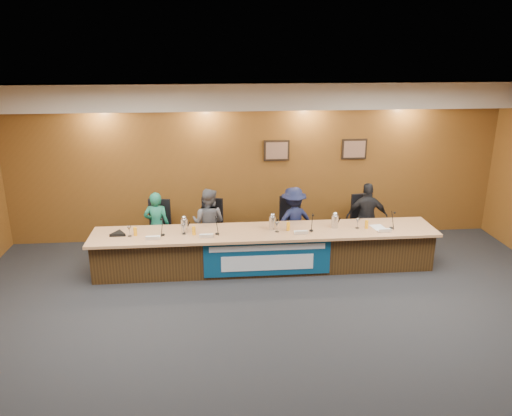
# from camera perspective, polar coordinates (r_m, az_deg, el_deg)

# --- Properties ---
(floor) EXTENTS (10.00, 10.00, 0.00)m
(floor) POSITION_cam_1_polar(r_m,az_deg,el_deg) (7.09, 3.17, -15.12)
(floor) COLOR black
(floor) RESTS_ON ground
(ceiling) EXTENTS (10.00, 8.00, 0.04)m
(ceiling) POSITION_cam_1_polar(r_m,az_deg,el_deg) (5.96, 3.71, 11.49)
(ceiling) COLOR silver
(ceiling) RESTS_ON wall_back
(wall_back) EXTENTS (10.00, 0.04, 3.20)m
(wall_back) POSITION_cam_1_polar(r_m,az_deg,el_deg) (10.16, 0.08, 5.20)
(wall_back) COLOR brown
(wall_back) RESTS_ON floor
(soffit) EXTENTS (10.00, 0.50, 0.50)m
(soffit) POSITION_cam_1_polar(r_m,az_deg,el_deg) (9.69, 0.23, 12.66)
(soffit) COLOR beige
(soffit) RESTS_ON wall_back
(dais_body) EXTENTS (6.00, 0.80, 0.70)m
(dais_body) POSITION_cam_1_polar(r_m,az_deg,el_deg) (9.03, 1.02, -4.87)
(dais_body) COLOR #392410
(dais_body) RESTS_ON floor
(dais_top) EXTENTS (6.10, 0.95, 0.05)m
(dais_top) POSITION_cam_1_polar(r_m,az_deg,el_deg) (8.84, 1.07, -2.76)
(dais_top) COLOR tan
(dais_top) RESTS_ON dais_body
(banner) EXTENTS (2.20, 0.02, 0.65)m
(banner) POSITION_cam_1_polar(r_m,az_deg,el_deg) (8.64, 1.32, -5.77)
(banner) COLOR navy
(banner) RESTS_ON dais_body
(banner_text_upper) EXTENTS (2.00, 0.01, 0.10)m
(banner_text_upper) POSITION_cam_1_polar(r_m,az_deg,el_deg) (8.55, 1.34, -4.58)
(banner_text_upper) COLOR silver
(banner_text_upper) RESTS_ON banner
(banner_text_lower) EXTENTS (1.60, 0.01, 0.28)m
(banner_text_lower) POSITION_cam_1_polar(r_m,az_deg,el_deg) (8.66, 1.32, -6.28)
(banner_text_lower) COLOR silver
(banner_text_lower) RESTS_ON banner
(wall_photo_left) EXTENTS (0.52, 0.04, 0.42)m
(wall_photo_left) POSITION_cam_1_polar(r_m,az_deg,el_deg) (10.12, 2.37, 6.58)
(wall_photo_left) COLOR black
(wall_photo_left) RESTS_ON wall_back
(wall_photo_right) EXTENTS (0.52, 0.04, 0.42)m
(wall_photo_right) POSITION_cam_1_polar(r_m,az_deg,el_deg) (10.45, 11.16, 6.63)
(wall_photo_right) COLOR black
(wall_photo_right) RESTS_ON wall_back
(panelist_a) EXTENTS (0.50, 0.35, 1.31)m
(panelist_a) POSITION_cam_1_polar(r_m,az_deg,el_deg) (9.54, -11.26, -1.99)
(panelist_a) COLOR #166148
(panelist_a) RESTS_ON floor
(panelist_b) EXTENTS (0.79, 0.71, 1.35)m
(panelist_b) POSITION_cam_1_polar(r_m,az_deg,el_deg) (9.47, -5.44, -1.71)
(panelist_b) COLOR #535459
(panelist_b) RESTS_ON floor
(panelist_c) EXTENTS (0.96, 0.71, 1.33)m
(panelist_c) POSITION_cam_1_polar(r_m,az_deg,el_deg) (9.60, 4.29, -1.47)
(panelist_c) COLOR #121734
(panelist_c) RESTS_ON floor
(panelist_d) EXTENTS (0.85, 0.46, 1.38)m
(panelist_d) POSITION_cam_1_polar(r_m,az_deg,el_deg) (9.92, 12.57, -1.06)
(panelist_d) COLOR black
(panelist_d) RESTS_ON floor
(office_chair_a) EXTENTS (0.55, 0.55, 0.08)m
(office_chair_a) POSITION_cam_1_polar(r_m,az_deg,el_deg) (9.69, -11.14, -2.75)
(office_chair_a) COLOR black
(office_chair_a) RESTS_ON floor
(office_chair_b) EXTENTS (0.62, 0.62, 0.08)m
(office_chair_b) POSITION_cam_1_polar(r_m,az_deg,el_deg) (9.63, -5.41, -2.60)
(office_chair_b) COLOR black
(office_chair_b) RESTS_ON floor
(office_chair_c) EXTENTS (0.52, 0.52, 0.08)m
(office_chair_c) POSITION_cam_1_polar(r_m,az_deg,el_deg) (9.75, 4.17, -2.29)
(office_chair_c) COLOR black
(office_chair_c) RESTS_ON floor
(office_chair_d) EXTENTS (0.55, 0.55, 0.08)m
(office_chair_d) POSITION_cam_1_polar(r_m,az_deg,el_deg) (10.08, 12.32, -1.98)
(office_chair_d) COLOR black
(office_chair_d) RESTS_ON floor
(nameplate_a) EXTENTS (0.24, 0.08, 0.10)m
(nameplate_a) POSITION_cam_1_polar(r_m,az_deg,el_deg) (8.58, -11.75, -3.35)
(nameplate_a) COLOR white
(nameplate_a) RESTS_ON dais_top
(microphone_a) EXTENTS (0.07, 0.07, 0.02)m
(microphone_a) POSITION_cam_1_polar(r_m,az_deg,el_deg) (8.77, -10.60, -3.03)
(microphone_a) COLOR black
(microphone_a) RESTS_ON dais_top
(juice_glass_a) EXTENTS (0.06, 0.06, 0.15)m
(juice_glass_a) POSITION_cam_1_polar(r_m,az_deg,el_deg) (8.84, -13.64, -2.62)
(juice_glass_a) COLOR #FDA210
(juice_glass_a) RESTS_ON dais_top
(water_glass_a) EXTENTS (0.08, 0.08, 0.18)m
(water_glass_a) POSITION_cam_1_polar(r_m,az_deg,el_deg) (8.82, -14.27, -2.62)
(water_glass_a) COLOR silver
(water_glass_a) RESTS_ON dais_top
(nameplate_b) EXTENTS (0.24, 0.08, 0.10)m
(nameplate_b) POSITION_cam_1_polar(r_m,az_deg,el_deg) (8.52, -5.70, -3.18)
(nameplate_b) COLOR white
(nameplate_b) RESTS_ON dais_top
(microphone_b) EXTENTS (0.07, 0.07, 0.02)m
(microphone_b) POSITION_cam_1_polar(r_m,az_deg,el_deg) (8.69, -4.45, -2.95)
(microphone_b) COLOR black
(microphone_b) RESTS_ON dais_top
(juice_glass_b) EXTENTS (0.06, 0.06, 0.15)m
(juice_glass_b) POSITION_cam_1_polar(r_m,az_deg,el_deg) (8.69, -7.12, -2.60)
(juice_glass_b) COLOR #FDA210
(juice_glass_b) RESTS_ON dais_top
(water_glass_b) EXTENTS (0.08, 0.08, 0.18)m
(water_glass_b) POSITION_cam_1_polar(r_m,az_deg,el_deg) (8.74, -8.28, -2.42)
(water_glass_b) COLOR silver
(water_glass_b) RESTS_ON dais_top
(nameplate_c) EXTENTS (0.24, 0.08, 0.10)m
(nameplate_c) POSITION_cam_1_polar(r_m,az_deg,el_deg) (8.67, 5.22, -2.78)
(nameplate_c) COLOR white
(nameplate_c) RESTS_ON dais_top
(microphone_c) EXTENTS (0.07, 0.07, 0.02)m
(microphone_c) POSITION_cam_1_polar(r_m,az_deg,el_deg) (8.87, 6.33, -2.58)
(microphone_c) COLOR black
(microphone_c) RESTS_ON dais_top
(juice_glass_c) EXTENTS (0.06, 0.06, 0.15)m
(juice_glass_c) POSITION_cam_1_polar(r_m,az_deg,el_deg) (8.84, 3.70, -2.12)
(juice_glass_c) COLOR #FDA210
(juice_glass_c) RESTS_ON dais_top
(water_glass_c) EXTENTS (0.08, 0.08, 0.18)m
(water_glass_c) POSITION_cam_1_polar(r_m,az_deg,el_deg) (8.76, 2.41, -2.19)
(water_glass_c) COLOR silver
(water_glass_c) RESTS_ON dais_top
(nameplate_d) EXTENTS (0.24, 0.08, 0.10)m
(nameplate_d) POSITION_cam_1_polar(r_m,az_deg,el_deg) (9.02, 14.57, -2.48)
(nameplate_d) COLOR white
(nameplate_d) RESTS_ON dais_top
(microphone_d) EXTENTS (0.07, 0.07, 0.02)m
(microphone_d) POSITION_cam_1_polar(r_m,az_deg,el_deg) (9.26, 15.19, -2.21)
(microphone_d) COLOR black
(microphone_d) RESTS_ON dais_top
(juice_glass_d) EXTENTS (0.06, 0.06, 0.15)m
(juice_glass_d) POSITION_cam_1_polar(r_m,az_deg,el_deg) (9.13, 12.53, -1.86)
(juice_glass_d) COLOR #FDA210
(juice_glass_d) RESTS_ON dais_top
(water_glass_d) EXTENTS (0.08, 0.08, 0.18)m
(water_glass_d) POSITION_cam_1_polar(r_m,az_deg,el_deg) (9.10, 11.53, -1.75)
(water_glass_d) COLOR silver
(water_glass_d) RESTS_ON dais_top
(carafe_left) EXTENTS (0.12, 0.12, 0.25)m
(carafe_left) POSITION_cam_1_polar(r_m,az_deg,el_deg) (8.80, -8.18, -2.02)
(carafe_left) COLOR silver
(carafe_left) RESTS_ON dais_top
(carafe_mid) EXTENTS (0.12, 0.12, 0.24)m
(carafe_mid) POSITION_cam_1_polar(r_m,az_deg,el_deg) (8.86, 1.89, -1.73)
(carafe_mid) COLOR silver
(carafe_mid) RESTS_ON dais_top
(carafe_right) EXTENTS (0.13, 0.13, 0.23)m
(carafe_right) POSITION_cam_1_polar(r_m,az_deg,el_deg) (9.06, 9.00, -1.54)
(carafe_right) COLOR silver
(carafe_right) RESTS_ON dais_top
(speakerphone) EXTENTS (0.32, 0.32, 0.05)m
(speakerphone) POSITION_cam_1_polar(r_m,az_deg,el_deg) (8.95, -15.47, -2.86)
(speakerphone) COLOR black
(speakerphone) RESTS_ON dais_top
(paper_stack) EXTENTS (0.26, 0.33, 0.01)m
(paper_stack) POSITION_cam_1_polar(r_m,az_deg,el_deg) (9.25, 13.81, -2.17)
(paper_stack) COLOR white
(paper_stack) RESTS_ON dais_top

